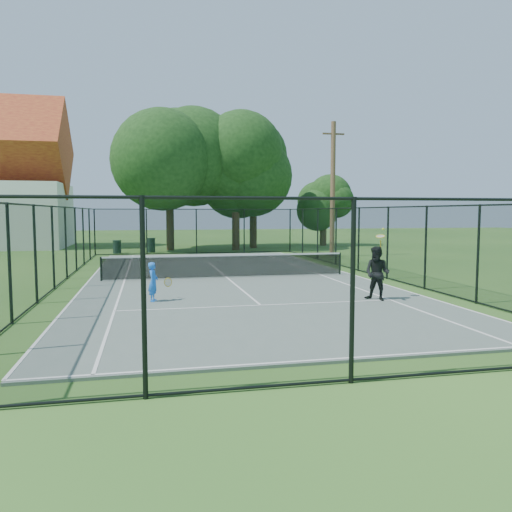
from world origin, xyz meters
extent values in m
plane|color=#2C571D|center=(0.00, 0.00, 0.00)|extent=(120.00, 120.00, 0.00)
cube|color=slate|center=(0.00, 0.00, 0.03)|extent=(11.00, 24.00, 0.06)
cylinder|color=black|center=(-5.00, 0.00, 0.53)|extent=(0.08, 0.08, 0.95)
cylinder|color=black|center=(5.00, 0.00, 0.53)|extent=(0.08, 0.08, 0.95)
cube|color=black|center=(0.00, 0.00, 0.53)|extent=(10.00, 0.03, 0.88)
cube|color=white|center=(0.00, 0.00, 0.98)|extent=(10.00, 0.05, 0.06)
cylinder|color=#332114|center=(-1.57, 16.61, 2.21)|extent=(0.56, 0.56, 4.43)
sphere|color=black|center=(-1.57, 16.61, 6.42)|extent=(7.99, 7.99, 7.99)
cylinder|color=#332114|center=(3.14, 15.66, 1.97)|extent=(0.56, 0.56, 3.94)
sphere|color=black|center=(3.14, 15.66, 5.71)|extent=(7.07, 7.07, 7.07)
cylinder|color=#332114|center=(4.89, 17.75, 2.08)|extent=(0.56, 0.56, 4.16)
sphere|color=black|center=(4.89, 17.75, 5.82)|extent=(6.61, 6.61, 6.61)
cylinder|color=#332114|center=(11.20, 19.27, 1.08)|extent=(0.56, 0.56, 2.17)
sphere|color=black|center=(11.20, 19.27, 3.11)|extent=(3.79, 3.79, 3.79)
cylinder|color=black|center=(-5.22, 14.37, 0.42)|extent=(0.54, 0.54, 0.84)
cylinder|color=black|center=(-5.22, 14.37, 0.86)|extent=(0.58, 0.58, 0.05)
cylinder|color=black|center=(-2.97, 14.75, 0.48)|extent=(0.54, 0.54, 0.95)
cylinder|color=black|center=(-2.97, 14.75, 0.97)|extent=(0.58, 0.58, 0.05)
cylinder|color=#4C3823|center=(8.07, 9.00, 4.15)|extent=(0.30, 0.30, 8.31)
cube|color=#4C3823|center=(8.07, 9.00, 7.56)|extent=(1.40, 0.10, 0.10)
imported|color=#1D73F6|center=(-3.04, -5.05, 0.66)|extent=(0.39, 0.49, 1.19)
torus|color=gold|center=(-2.59, -4.90, 0.61)|extent=(0.27, 0.18, 0.29)
cylinder|color=silver|center=(-2.59, -4.90, 0.61)|extent=(0.23, 0.15, 0.25)
imported|color=black|center=(3.69, -6.31, 0.89)|extent=(1.00, 1.02, 1.66)
torus|color=gold|center=(3.94, -5.96, 2.01)|extent=(0.30, 0.28, 0.14)
cylinder|color=silver|center=(3.94, -5.96, 2.01)|extent=(0.26, 0.24, 0.11)
sphere|color=#CCE526|center=(4.06, -5.89, 2.24)|extent=(0.07, 0.07, 0.07)
camera|label=1|loc=(-3.18, -20.36, 2.75)|focal=35.00mm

